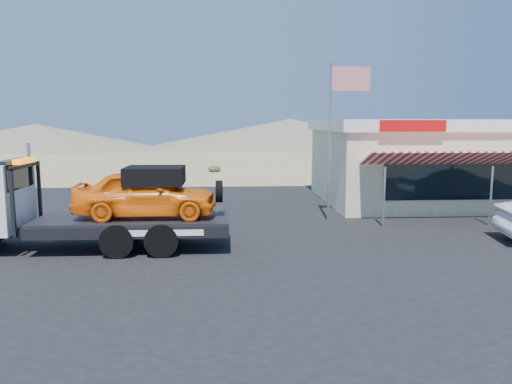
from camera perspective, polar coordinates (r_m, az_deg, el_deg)
ground at (r=14.83m, az=-6.38°, el=-6.99°), size 120.00×120.00×0.00m
asphalt_lot at (r=17.76m, az=0.60°, el=-4.38°), size 32.00×24.00×0.02m
tow_truck at (r=15.76m, az=-19.32°, el=-1.00°), size 8.22×2.44×2.75m
jerky_store at (r=25.29m, az=19.25°, el=3.43°), size 10.40×9.97×3.90m
flagpole at (r=19.25m, az=9.13°, el=7.75°), size 1.55×0.10×6.00m
distant_hills at (r=70.27m, az=-12.08°, el=6.31°), size 126.00×48.00×4.20m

